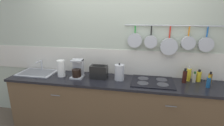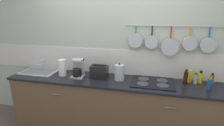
{
  "view_description": "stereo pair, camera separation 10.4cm",
  "coord_description": "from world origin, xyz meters",
  "views": [
    {
      "loc": [
        0.44,
        -2.37,
        1.86
      ],
      "look_at": [
        -0.02,
        0.0,
        1.15
      ],
      "focal_mm": 28.0,
      "sensor_mm": 36.0,
      "label": 1
    },
    {
      "loc": [
        0.54,
        -2.35,
        1.86
      ],
      "look_at": [
        -0.02,
        0.0,
        1.15
      ],
      "focal_mm": 28.0,
      "sensor_mm": 36.0,
      "label": 2
    }
  ],
  "objects": [
    {
      "name": "bottle_sesame_oil",
      "position": [
        1.08,
        0.19,
        0.98
      ],
      "size": [
        0.06,
        0.06,
        0.22
      ],
      "color": "yellow",
      "rests_on": "countertop"
    },
    {
      "name": "cabinet_base",
      "position": [
        0.0,
        -0.0,
        0.42
      ],
      "size": [
        3.21,
        0.55,
        0.85
      ],
      "color": "brown",
      "rests_on": "ground_plane"
    },
    {
      "name": "coffee_maker",
      "position": [
        -0.57,
        0.03,
        1.0
      ],
      "size": [
        0.18,
        0.18,
        0.28
      ],
      "color": "#B7BABF",
      "rests_on": "countertop"
    },
    {
      "name": "cooktop",
      "position": [
        0.57,
        0.04,
        0.89
      ],
      "size": [
        0.6,
        0.47,
        0.01
      ],
      "color": "black",
      "rests_on": "countertop"
    },
    {
      "name": "wall_back",
      "position": [
        0.01,
        0.32,
        1.27
      ],
      "size": [
        7.2,
        0.15,
        2.6
      ],
      "color": "#B2BCA8",
      "rests_on": "ground_plane"
    },
    {
      "name": "bottle_olive_oil",
      "position": [
        1.22,
        0.19,
        0.96
      ],
      "size": [
        0.06,
        0.06,
        0.18
      ],
      "color": "yellow",
      "rests_on": "countertop"
    },
    {
      "name": "bottle_cooking_wine",
      "position": [
        1.36,
        0.14,
        0.96
      ],
      "size": [
        0.05,
        0.05,
        0.17
      ],
      "color": "#8C5919",
      "rests_on": "countertop"
    },
    {
      "name": "sink_basin",
      "position": [
        -1.29,
        0.07,
        0.9
      ],
      "size": [
        0.58,
        0.39,
        0.19
      ],
      "color": "#B7BABF",
      "rests_on": "countertop"
    },
    {
      "name": "bottle_dish_soap",
      "position": [
        1.15,
        0.15,
        0.95
      ],
      "size": [
        0.05,
        0.05,
        0.16
      ],
      "color": "#BFB799",
      "rests_on": "countertop"
    },
    {
      "name": "kettle",
      "position": [
        0.08,
        0.04,
        1.0
      ],
      "size": [
        0.14,
        0.14,
        0.26
      ],
      "color": "#B7BABF",
      "rests_on": "countertop"
    },
    {
      "name": "paper_towel_roll",
      "position": [
        -0.83,
        0.01,
        1.01
      ],
      "size": [
        0.12,
        0.12,
        0.26
      ],
      "color": "white",
      "rests_on": "countertop"
    },
    {
      "name": "countertop",
      "position": [
        0.0,
        0.0,
        0.87
      ],
      "size": [
        3.25,
        0.57,
        0.03
      ],
      "color": "black",
      "rests_on": "cabinet_base"
    },
    {
      "name": "bottle_vinegar",
      "position": [
        1.01,
        0.1,
        0.98
      ],
      "size": [
        0.06,
        0.06,
        0.21
      ],
      "color": "#33140F",
      "rests_on": "countertop"
    },
    {
      "name": "bottle_hot_sauce",
      "position": [
        1.29,
        -0.01,
        0.96
      ],
      "size": [
        0.05,
        0.05,
        0.17
      ],
      "color": "navy",
      "rests_on": "countertop"
    },
    {
      "name": "toaster",
      "position": [
        -0.23,
        0.05,
        0.98
      ],
      "size": [
        0.27,
        0.15,
        0.2
      ],
      "color": "black",
      "rests_on": "countertop"
    }
  ]
}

